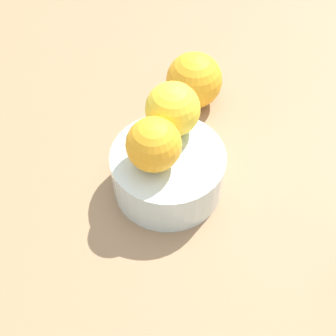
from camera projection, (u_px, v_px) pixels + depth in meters
ground_plane at (168, 190)px, 55.24cm from camera, size 110.00×110.00×2.00cm
fruit_bowl at (168, 172)px, 52.28cm from camera, size 13.14×13.14×5.73cm
orange_in_bowl_0 at (154, 145)px, 46.93cm from camera, size 6.00×6.00×6.00cm
orange_in_bowl_1 at (173, 109)px, 49.92cm from camera, size 6.27×6.27×6.27cm
orange_loose_0 at (194, 80)px, 60.36cm from camera, size 7.63×7.63×7.63cm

